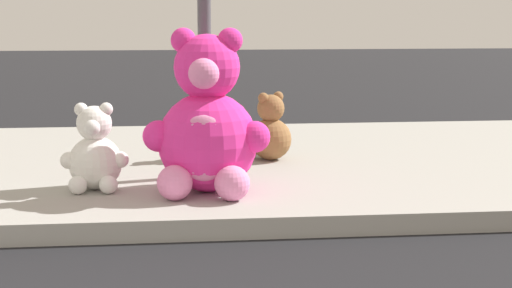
% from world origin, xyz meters
% --- Properties ---
extents(sidewalk, '(28.00, 4.40, 0.15)m').
position_xyz_m(sidewalk, '(0.00, 5.20, 0.07)').
color(sidewalk, '#9E9B93').
rests_on(sidewalk, ground_plane).
extents(plush_pink_large, '(0.95, 0.86, 1.24)m').
position_xyz_m(plush_pink_large, '(0.99, 3.81, 0.65)').
color(plush_pink_large, '#F22D93').
rests_on(plush_pink_large, sidewalk).
extents(plush_white, '(0.52, 0.46, 0.68)m').
position_xyz_m(plush_white, '(0.13, 3.98, 0.42)').
color(plush_white, white).
rests_on(plush_white, sidewalk).
extents(plush_brown, '(0.44, 0.46, 0.63)m').
position_xyz_m(plush_brown, '(1.62, 5.08, 0.40)').
color(plush_brown, olive).
rests_on(plush_brown, sidewalk).
extents(plush_tan, '(0.34, 0.35, 0.48)m').
position_xyz_m(plush_tan, '(0.88, 5.13, 0.34)').
color(plush_tan, tan).
rests_on(plush_tan, sidewalk).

